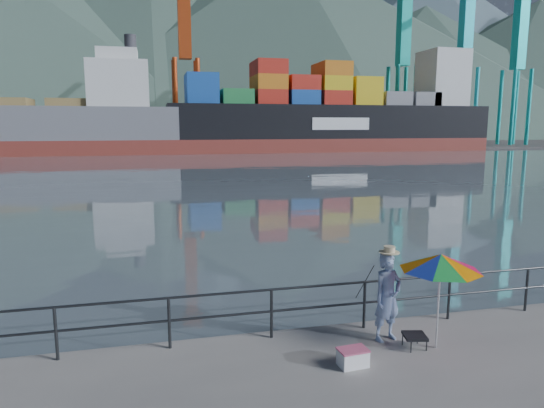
# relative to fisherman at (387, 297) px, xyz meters

# --- Properties ---
(harbor_water) EXTENTS (500.00, 280.00, 0.00)m
(harbor_water) POSITION_rel_fisherman_xyz_m (-3.19, 128.93, -0.88)
(harbor_water) COLOR slate
(harbor_water) RESTS_ON ground
(far_dock) EXTENTS (200.00, 40.00, 0.40)m
(far_dock) POSITION_rel_fisherman_xyz_m (6.81, 91.93, -0.88)
(far_dock) COLOR #514F4C
(far_dock) RESTS_ON ground
(guardrail) EXTENTS (22.00, 0.06, 1.03)m
(guardrail) POSITION_rel_fisherman_xyz_m (-3.19, 0.63, -0.36)
(guardrail) COLOR #2D3033
(guardrail) RESTS_ON ground
(mountains) EXTENTS (600.00, 332.80, 80.00)m
(mountains) POSITION_rel_fisherman_xyz_m (35.62, 206.68, 34.67)
(mountains) COLOR #385147
(mountains) RESTS_ON ground
(port_cranes) EXTENTS (116.00, 28.00, 38.40)m
(port_cranes) POSITION_rel_fisherman_xyz_m (27.81, 82.93, 15.12)
(port_cranes) COLOR #BB132F
(port_cranes) RESTS_ON ground
(container_stacks) EXTENTS (58.00, 8.40, 7.80)m
(container_stacks) POSITION_rel_fisherman_xyz_m (30.93, 92.82, 2.06)
(container_stacks) COLOR gray
(container_stacks) RESTS_ON ground
(fisherman) EXTENTS (0.74, 0.59, 1.76)m
(fisherman) POSITION_rel_fisherman_xyz_m (0.00, 0.00, 0.00)
(fisherman) COLOR #2B549B
(fisherman) RESTS_ON ground
(beach_umbrella) EXTENTS (1.59, 1.59, 1.85)m
(beach_umbrella) POSITION_rel_fisherman_xyz_m (0.76, -0.56, 0.81)
(beach_umbrella) COLOR white
(beach_umbrella) RESTS_ON ground
(folding_stool) EXTENTS (0.49, 0.49, 0.27)m
(folding_stool) POSITION_rel_fisherman_xyz_m (0.35, -0.47, -0.74)
(folding_stool) COLOR black
(folding_stool) RESTS_ON ground
(cooler_bag) EXTENTS (0.52, 0.37, 0.29)m
(cooler_bag) POSITION_rel_fisherman_xyz_m (-1.07, -0.85, -0.74)
(cooler_bag) COLOR white
(cooler_bag) RESTS_ON ground
(fishing_rod) EXTENTS (0.49, 1.87, 1.36)m
(fishing_rod) POSITION_rel_fisherman_xyz_m (-0.12, 0.83, -0.88)
(fishing_rod) COLOR black
(fishing_rod) RESTS_ON ground
(bulk_carrier) EXTENTS (48.95, 8.47, 14.50)m
(bulk_carrier) POSITION_rel_fisherman_xyz_m (-22.91, 72.28, 3.28)
(bulk_carrier) COLOR maroon
(bulk_carrier) RESTS_ON ground
(container_ship) EXTENTS (56.23, 9.37, 18.10)m
(container_ship) POSITION_rel_fisherman_xyz_m (27.70, 72.78, 4.98)
(container_ship) COLOR maroon
(container_ship) RESTS_ON ground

